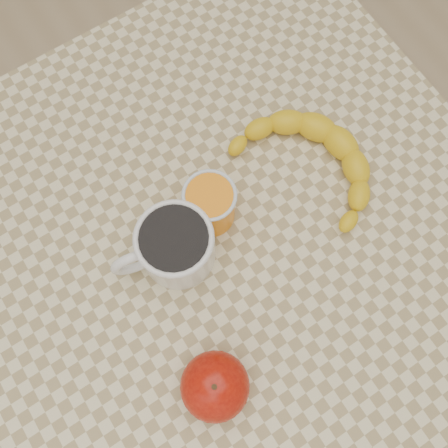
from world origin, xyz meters
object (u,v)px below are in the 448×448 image
orange_juice_glass (210,205)px  apple (215,386)px  table (224,243)px  coffee_mug (174,246)px  banana (311,164)px

orange_juice_glass → apple: 0.23m
table → coffee_mug: size_ratio=5.30×
coffee_mug → banana: 0.23m
table → orange_juice_glass: size_ratio=9.50×
orange_juice_glass → table: bearing=-79.9°
apple → table: bearing=54.0°
table → coffee_mug: (-0.08, 0.00, 0.13)m
table → apple: 0.25m
table → apple: size_ratio=7.44×
table → banana: banana is taller
coffee_mug → orange_juice_glass: (0.07, 0.02, -0.00)m
orange_juice_glass → apple: size_ratio=0.78×
coffee_mug → apple: 0.18m
table → orange_juice_glass: orange_juice_glass is taller
table → orange_juice_glass: 0.13m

